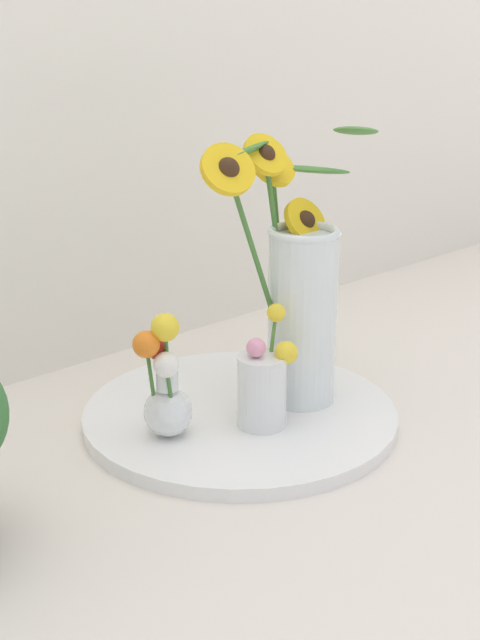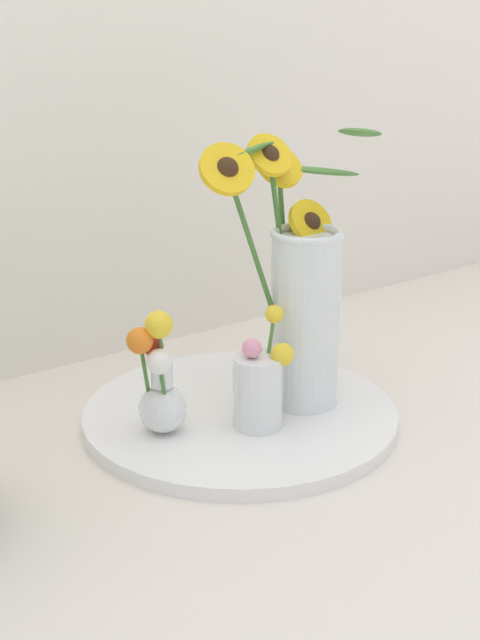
{
  "view_description": "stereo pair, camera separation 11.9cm",
  "coord_description": "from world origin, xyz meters",
  "views": [
    {
      "loc": [
        -0.78,
        -0.8,
        0.55
      ],
      "look_at": [
        -0.03,
        0.03,
        0.15
      ],
      "focal_mm": 50.0,
      "sensor_mm": 36.0,
      "label": 1
    },
    {
      "loc": [
        -0.69,
        -0.87,
        0.55
      ],
      "look_at": [
        -0.03,
        0.03,
        0.15
      ],
      "focal_mm": 50.0,
      "sensor_mm": 36.0,
      "label": 2
    }
  ],
  "objects": [
    {
      "name": "ground_plane",
      "position": [
        0.0,
        0.0,
        0.0
      ],
      "size": [
        6.0,
        6.0,
        0.0
      ],
      "primitive_type": "plane",
      "color": "silver"
    },
    {
      "name": "serving_tray",
      "position": [
        -0.03,
        0.03,
        0.01
      ],
      "size": [
        0.43,
        0.43,
        0.02
      ],
      "color": "white",
      "rests_on": "ground_plane"
    },
    {
      "name": "mason_jar_sunflowers",
      "position": [
        0.06,
        0.01,
        0.18
      ],
      "size": [
        0.27,
        0.24,
        0.39
      ],
      "color": "silver",
      "rests_on": "serving_tray"
    },
    {
      "name": "vase_bulb_right",
      "position": [
        -0.15,
        0.04,
        0.09
      ],
      "size": [
        0.08,
        0.06,
        0.17
      ],
      "color": "white",
      "rests_on": "serving_tray"
    },
    {
      "name": "vase_small_center",
      "position": [
        -0.04,
        -0.02,
        0.08
      ],
      "size": [
        0.08,
        0.07,
        0.16
      ],
      "color": "white",
      "rests_on": "serving_tray"
    }
  ]
}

